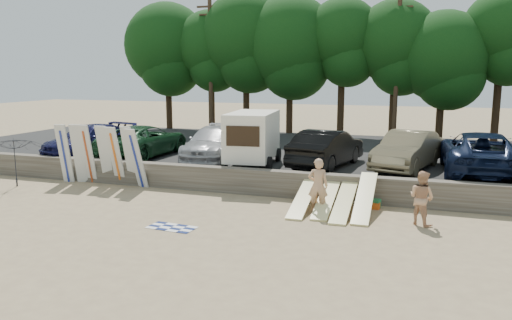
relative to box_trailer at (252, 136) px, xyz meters
The scene contains 29 objects.
ground 6.68m from the box_trailer, 57.49° to the right, with size 120.00×120.00×0.00m, color tan.
seawall 4.43m from the box_trailer, 34.71° to the right, with size 44.00×0.50×1.00m, color #6B6356.
parking_lot 6.38m from the box_trailer, 56.28° to the left, with size 44.00×14.50×0.70m, color #282828.
treeline 13.27m from the box_trailer, 77.99° to the left, with size 33.66×6.27×9.49m.
utility_poles 12.41m from the box_trailer, 62.97° to the left, with size 25.80×0.26×9.00m.
box_trailer is the anchor object (origin of this frame).
car_0 8.61m from the box_trailer, behind, with size 2.06×5.07×1.47m, color #11123D.
car_1 5.95m from the box_trailer, behind, with size 2.50×5.42×1.51m, color #153B20.
car_2 2.57m from the box_trailer, 155.95° to the left, with size 2.10×5.16×1.50m, color #AAAAAF.
car_3 3.26m from the box_trailer, 11.91° to the left, with size 1.71×4.89×1.61m, color black.
car_4 6.61m from the box_trailer, 10.33° to the left, with size 1.69×4.83×1.59m, color #817352.
car_5 9.36m from the box_trailer, ahead, with size 2.82×6.12×1.70m, color black.
surfboard_upright_0 8.14m from the box_trailer, 158.30° to the right, with size 0.50×0.06×2.60m, color silver.
surfboard_upright_1 7.52m from the box_trailer, 157.72° to the right, with size 0.50×0.06×2.60m, color silver.
surfboard_upright_2 7.11m from the box_trailer, 156.62° to the right, with size 0.50×0.06×2.60m, color silver.
surfboard_upright_3 6.34m from the box_trailer, 154.10° to the right, with size 0.50×0.06×2.60m, color silver.
surfboard_upright_4 5.87m from the box_trailer, 151.00° to the right, with size 0.50×0.06×2.60m, color silver.
surfboard_upright_5 5.27m from the box_trailer, 148.42° to the right, with size 0.50×0.06×2.60m, color silver.
surfboard_upright_6 5.04m from the box_trailer, 143.19° to the right, with size 0.50×0.06×2.60m, color silver.
surfboard_low_0 5.33m from the box_trailer, 50.67° to the right, with size 0.56×3.00×0.07m, color #F4E79A.
surfboard_low_1 5.73m from the box_trailer, 43.29° to the right, with size 0.56×3.00×0.07m, color #F4E79A.
surfboard_low_2 6.35m from the box_trailer, 40.91° to the right, with size 0.56×3.00×0.07m, color #F4E79A.
surfboard_low_3 6.76m from the box_trailer, 36.48° to the right, with size 0.56×3.00×0.07m, color #F4E79A.
beachgoer_a 5.71m from the box_trailer, 47.80° to the right, with size 0.69×0.45×1.88m, color tan.
beachgoer_b 8.50m from the box_trailer, 32.32° to the right, with size 0.83×0.65×1.72m, color tan.
cooler 6.58m from the box_trailer, 28.09° to the right, with size 0.38×0.30×0.32m, color #217C45.
gear_bag 6.68m from the box_trailer, 28.89° to the right, with size 0.30×0.25×0.22m, color #C45317.
beach_towel 7.55m from the box_trailer, 91.19° to the right, with size 1.50×1.50×0.00m, color white.
beach_umbrella 10.00m from the box_trailer, 154.53° to the right, with size 2.25×2.30×2.07m, color black.
Camera 1 is at (3.57, -15.11, 4.70)m, focal length 35.00 mm.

